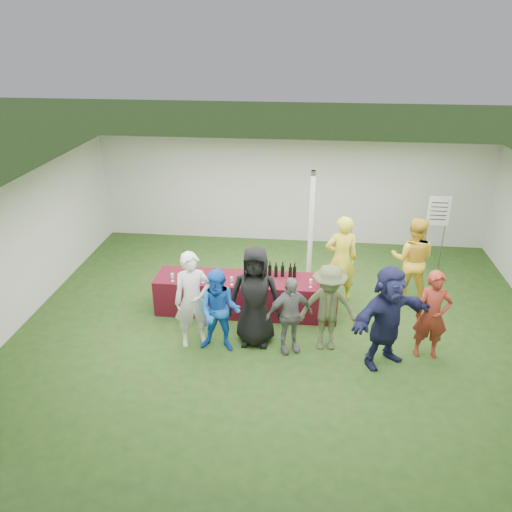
# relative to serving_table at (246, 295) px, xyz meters

# --- Properties ---
(ground) EXTENTS (60.00, 60.00, 0.00)m
(ground) POSITION_rel_serving_table_xyz_m (0.73, -0.22, -0.38)
(ground) COLOR #284719
(ground) RESTS_ON ground
(tent) EXTENTS (10.00, 10.00, 10.00)m
(tent) POSITION_rel_serving_table_xyz_m (1.23, 0.98, 0.98)
(tent) COLOR white
(tent) RESTS_ON ground
(serving_table) EXTENTS (3.60, 0.80, 0.75)m
(serving_table) POSITION_rel_serving_table_xyz_m (0.00, 0.00, 0.00)
(serving_table) COLOR #57121E
(serving_table) RESTS_ON ground
(wine_bottles) EXTENTS (0.67, 0.12, 0.32)m
(wine_bottles) POSITION_rel_serving_table_xyz_m (0.65, 0.16, 0.50)
(wine_bottles) COLOR black
(wine_bottles) RESTS_ON serving_table
(wine_glasses) EXTENTS (2.74, 0.13, 0.16)m
(wine_glasses) POSITION_rel_serving_table_xyz_m (-0.52, -0.25, 0.49)
(wine_glasses) COLOR silver
(wine_glasses) RESTS_ON serving_table
(water_bottle) EXTENTS (0.07, 0.07, 0.23)m
(water_bottle) POSITION_rel_serving_table_xyz_m (0.08, 0.08, 0.48)
(water_bottle) COLOR silver
(water_bottle) RESTS_ON serving_table
(bar_towel) EXTENTS (0.25, 0.18, 0.03)m
(bar_towel) POSITION_rel_serving_table_xyz_m (1.61, 0.05, 0.39)
(bar_towel) COLOR white
(bar_towel) RESTS_ON serving_table
(dump_bucket) EXTENTS (0.23, 0.23, 0.18)m
(dump_bucket) POSITION_rel_serving_table_xyz_m (1.56, -0.22, 0.46)
(dump_bucket) COLOR slate
(dump_bucket) RESTS_ON serving_table
(wine_list_sign) EXTENTS (0.50, 0.03, 1.80)m
(wine_list_sign) POSITION_rel_serving_table_xyz_m (4.12, 2.43, 0.94)
(wine_list_sign) COLOR slate
(wine_list_sign) RESTS_ON ground
(staff_pourer) EXTENTS (0.75, 0.55, 1.87)m
(staff_pourer) POSITION_rel_serving_table_xyz_m (1.88, 0.71, 0.56)
(staff_pourer) COLOR yellow
(staff_pourer) RESTS_ON ground
(staff_back) EXTENTS (1.03, 0.88, 1.82)m
(staff_back) POSITION_rel_serving_table_xyz_m (3.34, 0.89, 0.54)
(staff_back) COLOR yellow
(staff_back) RESTS_ON ground
(customer_0) EXTENTS (0.77, 0.63, 1.81)m
(customer_0) POSITION_rel_serving_table_xyz_m (-0.79, -1.21, 0.53)
(customer_0) COLOR white
(customer_0) RESTS_ON ground
(customer_1) EXTENTS (0.79, 0.63, 1.56)m
(customer_1) POSITION_rel_serving_table_xyz_m (-0.29, -1.33, 0.41)
(customer_1) COLOR blue
(customer_1) RESTS_ON ground
(customer_2) EXTENTS (0.92, 0.60, 1.89)m
(customer_2) POSITION_rel_serving_table_xyz_m (0.30, -1.04, 0.57)
(customer_2) COLOR black
(customer_2) RESTS_ON ground
(customer_3) EXTENTS (0.92, 0.66, 1.45)m
(customer_3) POSITION_rel_serving_table_xyz_m (0.92, -1.23, 0.35)
(customer_3) COLOR slate
(customer_3) RESTS_ON ground
(customer_4) EXTENTS (1.09, 0.66, 1.63)m
(customer_4) POSITION_rel_serving_table_xyz_m (1.58, -1.08, 0.44)
(customer_4) COLOR #4B5331
(customer_4) RESTS_ON ground
(customer_5) EXTENTS (1.69, 1.40, 1.82)m
(customer_5) POSITION_rel_serving_table_xyz_m (2.54, -1.41, 0.54)
(customer_5) COLOR #1B1D43
(customer_5) RESTS_ON ground
(customer_6) EXTENTS (0.60, 0.40, 1.62)m
(customer_6) POSITION_rel_serving_table_xyz_m (3.34, -1.11, 0.44)
(customer_6) COLOR maroon
(customer_6) RESTS_ON ground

